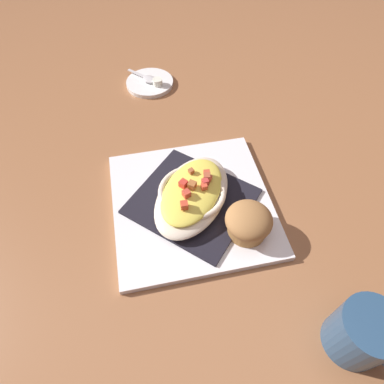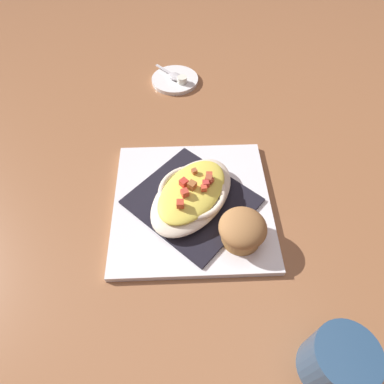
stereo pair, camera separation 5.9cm
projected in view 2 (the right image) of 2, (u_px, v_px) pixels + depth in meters
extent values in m
plane|color=#945F3C|center=(192.00, 206.00, 0.62)|extent=(2.60, 2.60, 0.00)
cube|color=white|center=(192.00, 204.00, 0.62)|extent=(0.33, 0.33, 0.01)
cube|color=black|center=(192.00, 201.00, 0.61)|extent=(0.27, 0.27, 0.01)
ellipsoid|color=beige|center=(192.00, 195.00, 0.60)|extent=(0.22, 0.22, 0.03)
torus|color=beige|center=(192.00, 192.00, 0.59)|extent=(0.17, 0.17, 0.01)
ellipsoid|color=#E8D650|center=(192.00, 191.00, 0.59)|extent=(0.18, 0.18, 0.02)
cube|color=#CB422C|center=(180.00, 204.00, 0.55)|extent=(0.01, 0.01, 0.01)
cube|color=#C73A35|center=(205.00, 182.00, 0.58)|extent=(0.01, 0.01, 0.01)
cube|color=#B05135|center=(209.00, 179.00, 0.58)|extent=(0.02, 0.02, 0.01)
cube|color=#C74930|center=(209.00, 176.00, 0.59)|extent=(0.01, 0.01, 0.01)
cube|color=red|center=(184.00, 183.00, 0.58)|extent=(0.02, 0.02, 0.01)
cube|color=#A86030|center=(192.00, 185.00, 0.57)|extent=(0.02, 0.02, 0.01)
cube|color=#CA4932|center=(210.00, 180.00, 0.58)|extent=(0.01, 0.01, 0.01)
cube|color=#C74431|center=(185.00, 193.00, 0.56)|extent=(0.01, 0.01, 0.01)
cube|color=#DB4B32|center=(204.00, 188.00, 0.57)|extent=(0.01, 0.01, 0.01)
cube|color=#A85933|center=(194.00, 171.00, 0.59)|extent=(0.01, 0.01, 0.01)
cylinder|color=#A7733D|center=(241.00, 234.00, 0.56)|extent=(0.07, 0.07, 0.03)
ellipsoid|color=#A06F40|center=(243.00, 228.00, 0.54)|extent=(0.08, 0.08, 0.04)
ellipsoid|color=#4C0F23|center=(243.00, 225.00, 0.53)|extent=(0.03, 0.03, 0.01)
cylinder|color=navy|center=(337.00, 361.00, 0.42)|extent=(0.08, 0.08, 0.09)
cylinder|color=#4C2D14|center=(331.00, 364.00, 0.44)|extent=(0.07, 0.07, 0.04)
cylinder|color=white|center=(175.00, 80.00, 0.85)|extent=(0.12, 0.12, 0.01)
ellipsoid|color=silver|center=(175.00, 76.00, 0.85)|extent=(0.05, 0.05, 0.01)
cube|color=silver|center=(163.00, 69.00, 0.86)|extent=(0.04, 0.05, 0.00)
cylinder|color=white|center=(182.00, 80.00, 0.83)|extent=(0.02, 0.02, 0.02)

